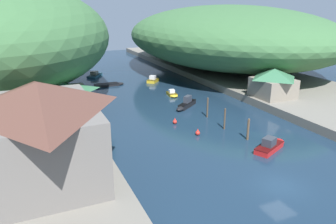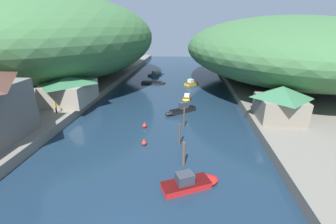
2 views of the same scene
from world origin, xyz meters
name	(u,v)px [view 1 (image 1 of 2)]	position (x,y,z in m)	size (l,w,h in m)	color
water_surface	(156,100)	(0.00, 30.00, 0.00)	(130.00, 130.00, 0.00)	#192D42
right_bank	(269,84)	(23.90, 30.00, 0.61)	(22.00, 120.00, 1.22)	slate
hillside_right	(227,36)	(25.00, 47.38, 8.31)	(43.10, 60.35, 14.19)	#3D6B3D
waterfront_building	(42,128)	(-18.83, 8.53, 5.44)	(9.32, 14.06, 8.20)	slate
boathouse_shed	(62,99)	(-15.60, 24.54, 3.48)	(7.39, 8.44, 4.40)	gray
right_bank_cottage	(273,82)	(16.34, 20.48, 3.59)	(6.03, 6.09, 4.59)	gray
boat_navy_launch	(271,145)	(4.53, 6.68, 0.47)	(5.38, 3.62, 1.55)	red
boat_moored_right	(153,80)	(4.69, 43.22, 0.44)	(3.66, 3.82, 1.41)	gold
boat_far_upstream	(95,75)	(-5.24, 53.78, 0.37)	(4.71, 5.76, 1.24)	teal
boat_small_dinghy	(186,104)	(2.77, 24.40, 0.52)	(5.10, 4.35, 1.73)	black
boat_far_right_bank	(172,94)	(3.68, 31.49, 0.34)	(1.68, 3.29, 1.08)	gold
boat_white_cruiser	(110,84)	(-4.44, 43.69, 0.20)	(5.89, 2.16, 0.42)	black
mooring_post_second	(248,129)	(3.77, 9.94, 1.35)	(0.28, 0.28, 2.68)	brown
mooring_post_middle	(225,119)	(3.15, 14.03, 1.43)	(0.23, 0.23, 2.85)	#4C3D2D
mooring_post_fourth	(207,107)	(3.52, 19.02, 1.47)	(0.24, 0.24, 2.93)	#4C3D2D
channel_buoy_near	(175,122)	(-1.89, 18.37, 0.33)	(0.57, 0.57, 0.86)	red
channel_buoy_far	(198,133)	(-1.00, 13.57, 0.33)	(0.57, 0.57, 0.85)	red
person_on_quay	(71,119)	(-15.21, 19.59, 2.19)	(0.23, 0.39, 1.69)	#282D3D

